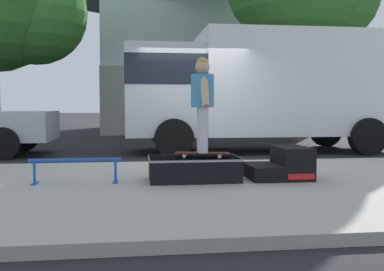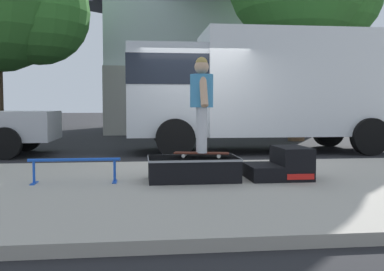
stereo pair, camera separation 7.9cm
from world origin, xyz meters
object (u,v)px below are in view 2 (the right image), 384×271
kicker_ramp (282,165)px  skateboard (202,153)px  skater_kid (202,97)px  skate_box (193,168)px  grind_rail (75,165)px  box_truck (261,86)px

kicker_ramp → skateboard: size_ratio=1.10×
skater_kid → skate_box: bearing=163.6°
skater_kid → grind_rail: bearing=179.6°
skate_box → box_truck: size_ratio=0.19×
skate_box → grind_rail: bearing=-179.2°
skate_box → grind_rail: size_ratio=1.03×
kicker_ramp → grind_rail: 2.98m
grind_rail → skater_kid: (1.77, -0.01, 0.95)m
kicker_ramp → skater_kid: bearing=-178.4°
skate_box → grind_rail: 1.66m
skate_box → box_truck: 5.64m
skate_box → skater_kid: size_ratio=0.96×
kicker_ramp → grind_rail: size_ratio=0.70×
skate_box → kicker_ramp: bearing=-0.0°
skater_kid → box_truck: bearing=65.6°
skateboard → skater_kid: skater_kid is taller
kicker_ramp → skater_kid: size_ratio=0.65×
kicker_ramp → box_truck: box_truck is taller
skateboard → skater_kid: size_ratio=0.60×
box_truck → skater_kid: bearing=-114.4°
skate_box → grind_rail: grind_rail is taller
grind_rail → skater_kid: size_ratio=0.93×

